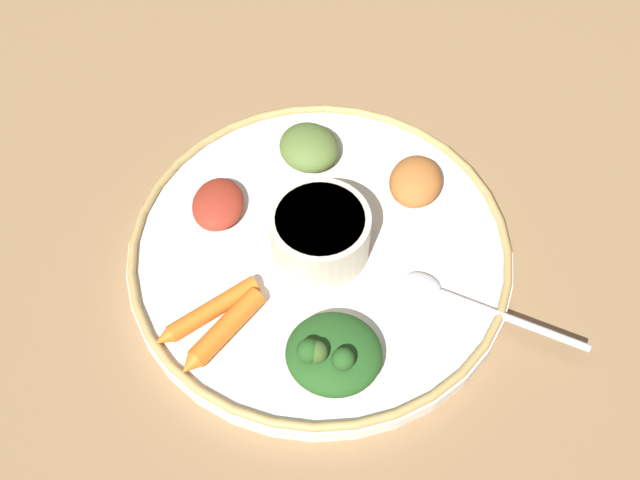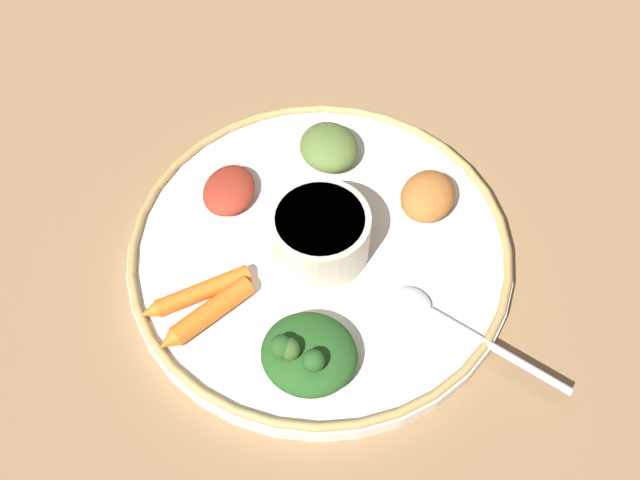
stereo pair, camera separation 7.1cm
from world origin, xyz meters
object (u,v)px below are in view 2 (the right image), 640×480
center_bowl (320,233)px  greens_pile (308,354)px  spoon (452,323)px  carrot_outer (206,314)px  carrot_near_spoon (196,293)px

center_bowl → greens_pile: size_ratio=0.96×
spoon → greens_pile: (0.08, 0.10, 0.01)m
greens_pile → carrot_outer: (0.09, 0.02, -0.01)m
spoon → carrot_outer: carrot_outer is taller
center_bowl → spoon: size_ratio=0.53×
center_bowl → carrot_outer: bearing=71.3°
center_bowl → carrot_outer: 0.12m
spoon → greens_pile: bearing=50.4°
greens_pile → spoon: bearing=-129.6°
center_bowl → carrot_outer: (0.04, 0.11, -0.02)m
center_bowl → carrot_near_spoon: bearing=60.0°
spoon → carrot_near_spoon: (0.20, 0.10, 0.00)m
center_bowl → carrot_near_spoon: (0.06, 0.10, -0.02)m
carrot_near_spoon → spoon: bearing=-152.4°
greens_pile → carrot_near_spoon: bearing=2.0°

